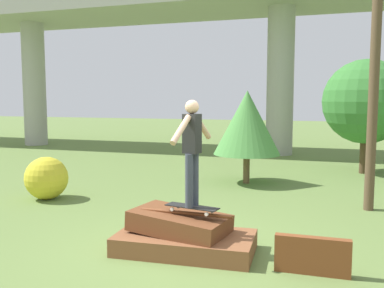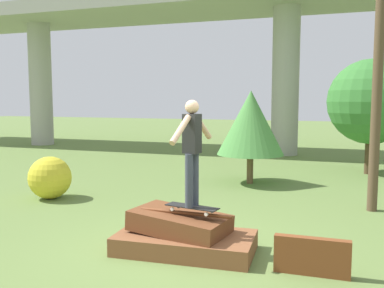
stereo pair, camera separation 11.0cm
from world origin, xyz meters
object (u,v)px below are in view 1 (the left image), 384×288
utility_pole (376,29)px  bush_yellow_flowering (46,178)px  skateboard (192,207)px  tree_behind_left (366,102)px  skater (192,146)px  tree_mid_back (247,123)px

utility_pole → bush_yellow_flowering: 7.83m
skateboard → tree_behind_left: (2.93, 8.24, 1.52)m
skateboard → skater: skater is taller
tree_behind_left → bush_yellow_flowering: bearing=-140.3°
utility_pole → tree_mid_back: (-2.98, 2.03, -2.05)m
skater → bush_yellow_flowering: skater is taller
skater → bush_yellow_flowering: bearing=152.2°
skateboard → bush_yellow_flowering: size_ratio=0.87×
tree_behind_left → utility_pole: bearing=-92.3°
skater → tree_mid_back: bearing=92.5°
tree_behind_left → bush_yellow_flowering: (-7.20, -5.99, -1.73)m
bush_yellow_flowering → utility_pole: bearing=10.4°
tree_mid_back → tree_behind_left: bearing=40.2°
skater → tree_behind_left: tree_behind_left is taller
skateboard → tree_mid_back: (-0.24, 5.57, 0.96)m
skateboard → bush_yellow_flowering: 4.84m
tree_mid_back → bush_yellow_flowering: bearing=-140.6°
utility_pole → tree_behind_left: (0.19, 4.71, -1.49)m
skateboard → utility_pole: 5.39m
utility_pole → bush_yellow_flowering: size_ratio=7.27×
utility_pole → tree_mid_back: bearing=145.7°
tree_behind_left → tree_mid_back: tree_behind_left is taller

